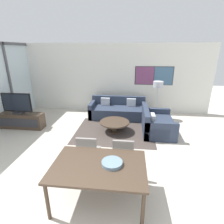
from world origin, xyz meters
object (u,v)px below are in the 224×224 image
(fruit_bowl, at_px, (112,163))
(floor_lamp, at_px, (158,87))
(television, at_px, (17,104))
(dining_table, at_px, (99,168))
(dining_chair_left, at_px, (88,151))
(tv_console, at_px, (20,120))
(dining_chair_centre, at_px, (123,154))
(sofa_side, at_px, (155,124))
(coffee_table, at_px, (115,124))
(sofa_main, at_px, (118,110))

(fruit_bowl, height_order, floor_lamp, floor_lamp)
(television, distance_m, dining_table, 4.27)
(dining_chair_left, bearing_deg, fruit_bowl, -50.67)
(tv_console, height_order, dining_chair_centre, dining_chair_centre)
(television, xyz_separation_m, floor_lamp, (4.74, 1.39, 0.38))
(television, relative_size, dining_chair_centre, 1.16)
(sofa_side, bearing_deg, dining_table, 155.58)
(sofa_side, bearing_deg, coffee_table, 94.86)
(coffee_table, bearing_deg, floor_lamp, 42.30)
(sofa_side, relative_size, dining_chair_left, 1.62)
(tv_console, bearing_deg, floor_lamp, 16.39)
(tv_console, xyz_separation_m, dining_chair_left, (2.88, -1.98, 0.23))
(dining_chair_centre, bearing_deg, dining_chair_left, 179.07)
(sofa_main, height_order, dining_table, sofa_main)
(coffee_table, distance_m, dining_chair_centre, 2.08)
(sofa_side, distance_m, coffee_table, 1.32)
(tv_console, xyz_separation_m, sofa_side, (4.58, 0.16, 0.00))
(fruit_bowl, bearing_deg, dining_table, -170.29)
(sofa_main, xyz_separation_m, dining_chair_centre, (0.38, -3.40, 0.23))
(sofa_main, distance_m, fruit_bowl, 4.15)
(television, xyz_separation_m, sofa_side, (4.58, 0.16, -0.60))
(fruit_bowl, relative_size, floor_lamp, 0.24)
(coffee_table, distance_m, fruit_bowl, 2.81)
(television, bearing_deg, coffee_table, 0.77)
(dining_table, bearing_deg, tv_console, 139.88)
(sofa_side, relative_size, fruit_bowl, 3.96)
(sofa_main, height_order, coffee_table, sofa_main)
(coffee_table, bearing_deg, sofa_main, 90.00)
(floor_lamp, bearing_deg, fruit_bowl, -107.09)
(television, bearing_deg, tv_console, -90.00)
(dining_table, distance_m, dining_chair_left, 0.88)
(tv_console, xyz_separation_m, coffee_table, (3.26, 0.04, 0.00))
(coffee_table, height_order, dining_chair_left, dining_chair_left)
(dining_table, bearing_deg, dining_chair_centre, 63.40)
(coffee_table, distance_m, floor_lamp, 2.23)
(television, bearing_deg, sofa_main, 23.34)
(sofa_main, distance_m, floor_lamp, 1.78)
(coffee_table, relative_size, dining_chair_centre, 1.10)
(dining_table, bearing_deg, dining_chair_left, 116.23)
(dining_chair_left, bearing_deg, coffee_table, 79.42)
(dining_table, xyz_separation_m, fruit_bowl, (0.22, 0.04, 0.10))
(television, distance_m, fruit_bowl, 4.41)
(dining_chair_centre, relative_size, fruit_bowl, 2.45)
(tv_console, bearing_deg, sofa_main, 23.36)
(sofa_main, distance_m, dining_chair_left, 3.41)
(dining_chair_left, relative_size, fruit_bowl, 2.45)
(television, relative_size, floor_lamp, 0.70)
(television, height_order, dining_chair_centre, television)
(sofa_side, xyz_separation_m, floor_lamp, (0.16, 1.24, 0.97))
(television, bearing_deg, dining_table, -40.13)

